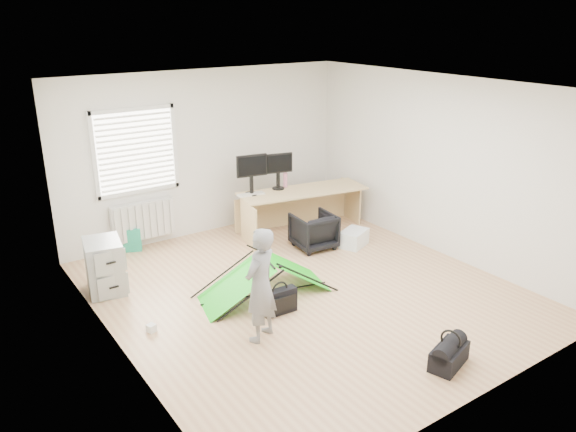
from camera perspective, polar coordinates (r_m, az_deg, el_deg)
ground at (r=7.62m, az=1.73°, el=-7.58°), size 5.50×5.50×0.00m
back_wall at (r=9.36m, az=-8.27°, el=6.35°), size 5.00×0.02×2.70m
window at (r=8.83m, az=-15.21°, el=6.37°), size 1.20×0.06×1.20m
radiator at (r=9.10m, az=-14.50°, el=-0.41°), size 1.00×0.12×0.60m
desk at (r=9.48m, az=1.50°, el=0.53°), size 2.24×1.05×0.73m
filing_cabinet at (r=7.85m, az=-18.14°, el=-4.86°), size 0.56×0.69×0.71m
monitor_left at (r=9.09m, az=-3.74°, el=3.67°), size 0.52×0.20×0.49m
monitor_right at (r=9.37m, az=-1.01°, el=4.09°), size 0.48×0.20×0.45m
keyboard at (r=9.13m, az=-3.79°, el=2.21°), size 0.47×0.21×0.02m
thermos at (r=9.49m, az=-0.27°, el=3.68°), size 0.07×0.07×0.25m
office_chair at (r=8.85m, az=2.63°, el=-1.51°), size 0.67×0.68×0.57m
person at (r=6.29m, az=-2.82°, el=-7.02°), size 0.58×0.50×1.35m
kite at (r=7.41m, az=-2.36°, el=-6.09°), size 1.88×1.15×0.54m
storage_crate at (r=9.03m, az=6.71°, el=-2.25°), size 0.56×0.48×0.26m
tote_bag at (r=9.10m, az=-15.66°, el=-2.36°), size 0.33×0.24×0.36m
laptop_bag at (r=7.01m, az=-0.82°, el=-8.67°), size 0.44×0.15×0.32m
white_box at (r=6.88m, az=-13.72°, el=-11.00°), size 0.12×0.12×0.09m
duffel_bag at (r=6.33m, az=16.03°, el=-13.54°), size 0.56×0.40×0.22m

